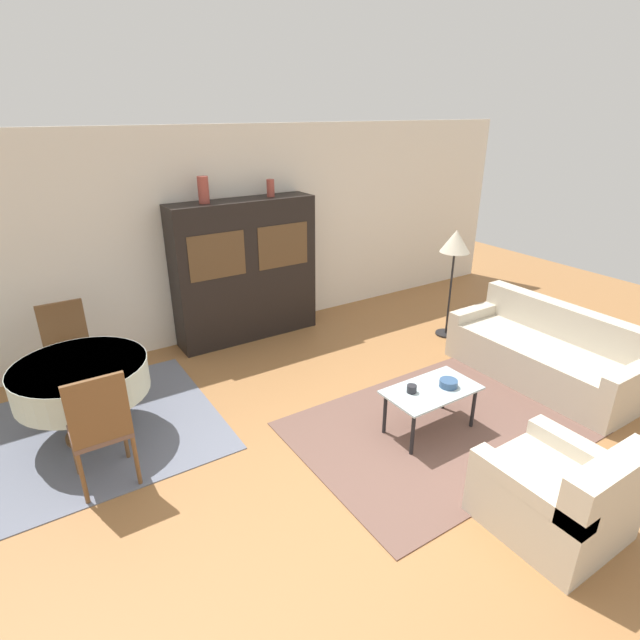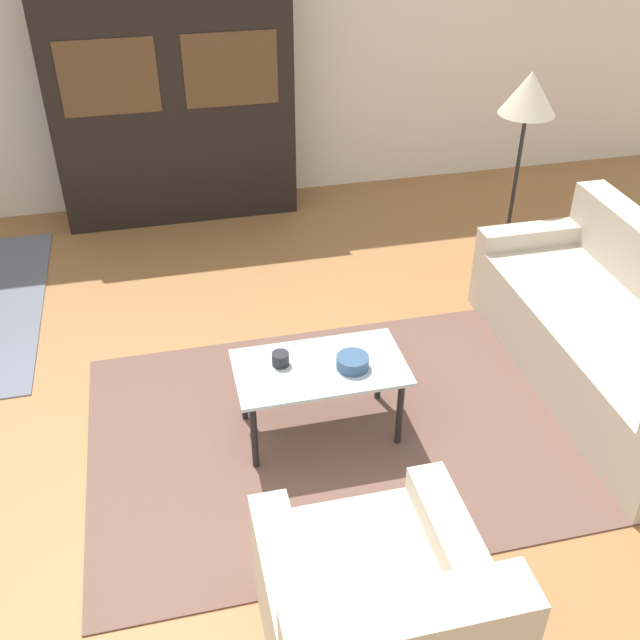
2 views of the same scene
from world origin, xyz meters
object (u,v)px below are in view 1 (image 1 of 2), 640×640
armchair (559,496)px  dining_chair_near (100,425)px  cup (412,389)px  vase_tall (203,190)px  dining_table (82,379)px  display_cabinet (245,271)px  dining_chair_far (68,347)px  vase_short (271,188)px  coffee_table (431,394)px  bowl (448,383)px  couch (545,355)px  floor_lamp (455,246)px

armchair → dining_chair_near: 3.48m
cup → vase_tall: size_ratio=0.29×
armchair → dining_table: 4.05m
display_cabinet → dining_chair_near: (-2.23, -2.09, -0.32)m
dining_chair_near → armchair: bearing=-40.3°
dining_chair_far → vase_short: vase_short is taller
dining_chair_near → vase_tall: bearing=49.8°
coffee_table → bowl: bowl is taller
armchair → coffee_table: (0.09, 1.39, 0.10)m
couch → display_cabinet: display_cabinet is taller
dining_chair_far → vase_tall: vase_tall is taller
dining_table → vase_tall: size_ratio=3.78×
display_cabinet → vase_tall: vase_tall is taller
vase_short → dining_table: bearing=-154.2°
couch → bowl: bearing=92.8°
vase_tall → bowl: bearing=-69.1°
dining_table → bowl: dining_table is taller
coffee_table → vase_short: size_ratio=4.21×
cup → dining_table: bearing=147.8°
dining_chair_far → armchair: bearing=124.4°
armchair → display_cabinet: 4.39m
floor_lamp → dining_chair_far: bearing=167.7°
dining_chair_far → bowl: dining_chair_far is taller
coffee_table → dining_table: bearing=148.8°
coffee_table → dining_chair_near: bearing=162.8°
armchair → dining_chair_near: size_ratio=0.85×
armchair → bowl: armchair is taller
coffee_table → bowl: 0.19m
vase_tall → couch: bearing=-46.3°
dining_table → vase_short: vase_short is taller
coffee_table → dining_chair_far: (-2.74, 2.47, 0.19)m
couch → dining_table: couch is taller
armchair → cup: bearing=94.1°
display_cabinet → vase_tall: bearing=179.9°
dining_chair_far → vase_short: bearing=-170.0°
floor_lamp → vase_short: vase_short is taller
display_cabinet → cup: 2.92m
display_cabinet → couch: bearing=-51.5°
armchair → dining_chair_far: (-2.65, 3.87, 0.29)m
display_cabinet → bowl: 3.09m
couch → display_cabinet: (-2.31, 2.91, 0.62)m
display_cabinet → bowl: size_ratio=11.04×
cup → vase_tall: bearing=105.1°
display_cabinet → vase_short: size_ratio=8.77×
dining_table → dining_chair_far: (-0.00, 0.81, -0.02)m
armchair → bowl: 1.38m
coffee_table → floor_lamp: (1.78, 1.49, 0.84)m
couch → display_cabinet: size_ratio=1.10×
dining_table → dining_chair_near: size_ratio=1.12×
cup → vase_short: 3.22m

